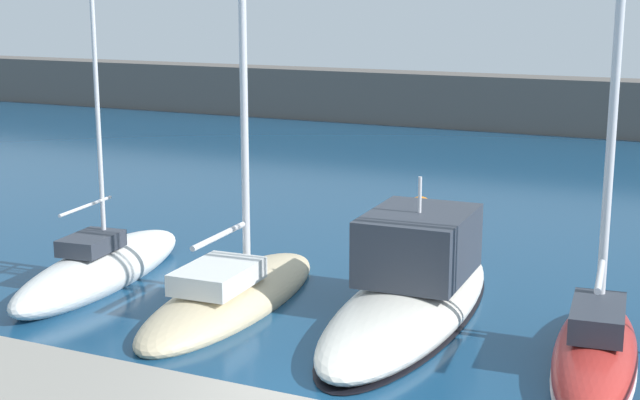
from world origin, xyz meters
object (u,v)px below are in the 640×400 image
at_px(sailboat_sand_second, 232,292).
at_px(motorboat_ivory_third, 413,289).
at_px(sailboat_red_fourth, 596,343).
at_px(mooring_buoy_orange, 420,210).
at_px(sailboat_white_nearest, 101,267).

height_order(sailboat_sand_second, motorboat_ivory_third, sailboat_sand_second).
bearing_deg(sailboat_red_fourth, mooring_buoy_orange, 27.48).
bearing_deg(sailboat_white_nearest, sailboat_red_fourth, -96.95).
height_order(sailboat_white_nearest, sailboat_sand_second, sailboat_sand_second).
relative_size(sailboat_red_fourth, mooring_buoy_orange, 13.68).
distance_m(sailboat_sand_second, motorboat_ivory_third, 4.12).
xyz_separation_m(sailboat_white_nearest, sailboat_red_fourth, (11.82, -0.25, 0.07)).
relative_size(sailboat_sand_second, motorboat_ivory_third, 1.37).
distance_m(sailboat_sand_second, sailboat_red_fourth, 8.10).
xyz_separation_m(sailboat_sand_second, motorboat_ivory_third, (3.96, 1.11, 0.29)).
height_order(sailboat_white_nearest, sailboat_red_fourth, sailboat_red_fourth).
distance_m(motorboat_ivory_third, mooring_buoy_orange, 10.23).
bearing_deg(motorboat_ivory_third, sailboat_sand_second, 103.46).
xyz_separation_m(sailboat_white_nearest, mooring_buoy_orange, (4.51, 10.75, -0.40)).
bearing_deg(sailboat_sand_second, mooring_buoy_orange, -6.66).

